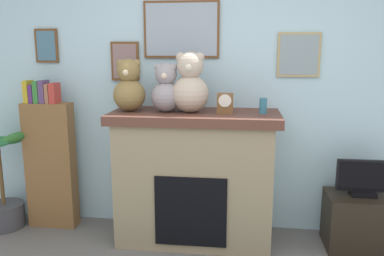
{
  "coord_description": "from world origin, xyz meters",
  "views": [
    {
      "loc": [
        0.23,
        -1.65,
        1.69
      ],
      "look_at": [
        -0.18,
        1.64,
        1.02
      ],
      "focal_mm": 36.78,
      "sensor_mm": 36.0,
      "label": 1
    }
  ],
  "objects_px": {
    "mantel_clock": "(225,103)",
    "teddy_bear_tan": "(129,88)",
    "teddy_bear_brown": "(190,85)",
    "teddy_bear_grey": "(166,90)",
    "television": "(364,179)",
    "candle_jar": "(263,106)",
    "tv_stand": "(360,222)",
    "potted_plant": "(3,195)",
    "fireplace": "(195,176)",
    "bookshelf": "(50,160)"
  },
  "relations": [
    {
      "from": "potted_plant",
      "to": "teddy_bear_tan",
      "type": "distance_m",
      "value": 1.64
    },
    {
      "from": "potted_plant",
      "to": "mantel_clock",
      "type": "distance_m",
      "value": 2.29
    },
    {
      "from": "bookshelf",
      "to": "teddy_bear_tan",
      "type": "height_order",
      "value": "teddy_bear_tan"
    },
    {
      "from": "candle_jar",
      "to": "teddy_bear_tan",
      "type": "xyz_separation_m",
      "value": [
        -1.14,
        -0.0,
        0.14
      ]
    },
    {
      "from": "teddy_bear_tan",
      "to": "teddy_bear_grey",
      "type": "relative_size",
      "value": 1.08
    },
    {
      "from": "fireplace",
      "to": "mantel_clock",
      "type": "xyz_separation_m",
      "value": [
        0.26,
        -0.02,
        0.66
      ]
    },
    {
      "from": "bookshelf",
      "to": "television",
      "type": "bearing_deg",
      "value": -2.06
    },
    {
      "from": "mantel_clock",
      "to": "teddy_bear_tan",
      "type": "bearing_deg",
      "value": 179.93
    },
    {
      "from": "bookshelf",
      "to": "teddy_bear_brown",
      "type": "height_order",
      "value": "teddy_bear_brown"
    },
    {
      "from": "candle_jar",
      "to": "teddy_bear_grey",
      "type": "distance_m",
      "value": 0.82
    },
    {
      "from": "tv_stand",
      "to": "mantel_clock",
      "type": "distance_m",
      "value": 1.54
    },
    {
      "from": "fireplace",
      "to": "television",
      "type": "distance_m",
      "value": 1.43
    },
    {
      "from": "bookshelf",
      "to": "candle_jar",
      "type": "height_order",
      "value": "bookshelf"
    },
    {
      "from": "potted_plant",
      "to": "tv_stand",
      "type": "relative_size",
      "value": 1.66
    },
    {
      "from": "teddy_bear_tan",
      "to": "tv_stand",
      "type": "bearing_deg",
      "value": 0.49
    },
    {
      "from": "candle_jar",
      "to": "fireplace",
      "type": "bearing_deg",
      "value": 178.23
    },
    {
      "from": "television",
      "to": "teddy_bear_tan",
      "type": "bearing_deg",
      "value": -179.55
    },
    {
      "from": "teddy_bear_grey",
      "to": "television",
      "type": "bearing_deg",
      "value": 0.54
    },
    {
      "from": "potted_plant",
      "to": "teddy_bear_brown",
      "type": "distance_m",
      "value": 2.09
    },
    {
      "from": "candle_jar",
      "to": "mantel_clock",
      "type": "height_order",
      "value": "mantel_clock"
    },
    {
      "from": "tv_stand",
      "to": "teddy_bear_grey",
      "type": "distance_m",
      "value": 2.01
    },
    {
      "from": "teddy_bear_brown",
      "to": "tv_stand",
      "type": "bearing_deg",
      "value": 0.67
    },
    {
      "from": "television",
      "to": "teddy_bear_brown",
      "type": "distance_m",
      "value": 1.66
    },
    {
      "from": "candle_jar",
      "to": "mantel_clock",
      "type": "distance_m",
      "value": 0.32
    },
    {
      "from": "bookshelf",
      "to": "candle_jar",
      "type": "distance_m",
      "value": 2.05
    },
    {
      "from": "mantel_clock",
      "to": "tv_stand",
      "type": "bearing_deg",
      "value": 0.89
    },
    {
      "from": "fireplace",
      "to": "mantel_clock",
      "type": "bearing_deg",
      "value": -4.29
    },
    {
      "from": "television",
      "to": "teddy_bear_brown",
      "type": "xyz_separation_m",
      "value": [
        -1.47,
        -0.02,
        0.77
      ]
    },
    {
      "from": "fireplace",
      "to": "bookshelf",
      "type": "xyz_separation_m",
      "value": [
        -1.39,
        0.1,
        0.07
      ]
    },
    {
      "from": "tv_stand",
      "to": "candle_jar",
      "type": "xyz_separation_m",
      "value": [
        -0.86,
        -0.02,
        0.99
      ]
    },
    {
      "from": "candle_jar",
      "to": "teddy_bear_tan",
      "type": "bearing_deg",
      "value": -179.97
    },
    {
      "from": "fireplace",
      "to": "tv_stand",
      "type": "bearing_deg",
      "value": -0.05
    },
    {
      "from": "fireplace",
      "to": "television",
      "type": "height_order",
      "value": "fireplace"
    },
    {
      "from": "mantel_clock",
      "to": "teddy_bear_tan",
      "type": "distance_m",
      "value": 0.83
    },
    {
      "from": "fireplace",
      "to": "television",
      "type": "bearing_deg",
      "value": -0.1
    },
    {
      "from": "teddy_bear_tan",
      "to": "teddy_bear_grey",
      "type": "height_order",
      "value": "teddy_bear_tan"
    },
    {
      "from": "teddy_bear_grey",
      "to": "tv_stand",
      "type": "bearing_deg",
      "value": 0.58
    },
    {
      "from": "tv_stand",
      "to": "teddy_bear_brown",
      "type": "bearing_deg",
      "value": -179.33
    },
    {
      "from": "fireplace",
      "to": "potted_plant",
      "type": "bearing_deg",
      "value": -179.7
    },
    {
      "from": "mantel_clock",
      "to": "teddy_bear_grey",
      "type": "height_order",
      "value": "teddy_bear_grey"
    },
    {
      "from": "bookshelf",
      "to": "candle_jar",
      "type": "xyz_separation_m",
      "value": [
        1.96,
        -0.12,
        0.57
      ]
    },
    {
      "from": "mantel_clock",
      "to": "teddy_bear_tan",
      "type": "relative_size",
      "value": 0.37
    },
    {
      "from": "potted_plant",
      "to": "tv_stand",
      "type": "xyz_separation_m",
      "value": [
        3.26,
        0.01,
        -0.09
      ]
    },
    {
      "from": "mantel_clock",
      "to": "television",
      "type": "bearing_deg",
      "value": 0.82
    },
    {
      "from": "potted_plant",
      "to": "candle_jar",
      "type": "bearing_deg",
      "value": -0.2
    },
    {
      "from": "fireplace",
      "to": "candle_jar",
      "type": "relative_size",
      "value": 10.88
    },
    {
      "from": "teddy_bear_tan",
      "to": "teddy_bear_grey",
      "type": "bearing_deg",
      "value": 0.01
    },
    {
      "from": "mantel_clock",
      "to": "teddy_bear_brown",
      "type": "distance_m",
      "value": 0.33
    },
    {
      "from": "tv_stand",
      "to": "teddy_bear_grey",
      "type": "bearing_deg",
      "value": -179.42
    },
    {
      "from": "teddy_bear_tan",
      "to": "fireplace",
      "type": "bearing_deg",
      "value": 1.85
    }
  ]
}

